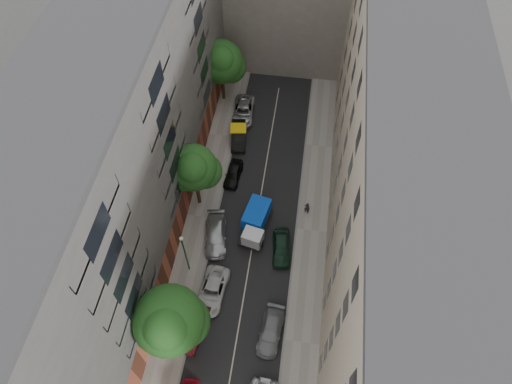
% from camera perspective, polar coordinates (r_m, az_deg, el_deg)
% --- Properties ---
extents(ground, '(120.00, 120.00, 0.00)m').
position_cam_1_polar(ground, '(45.40, 0.00, -4.03)').
color(ground, '#4C4C49').
rests_on(ground, ground).
extents(road_surface, '(8.00, 44.00, 0.02)m').
position_cam_1_polar(road_surface, '(45.39, 0.00, -4.02)').
color(road_surface, black).
rests_on(road_surface, ground).
extents(sidewalk_left, '(3.00, 44.00, 0.15)m').
position_cam_1_polar(sidewalk_left, '(46.07, -6.79, -3.11)').
color(sidewalk_left, gray).
rests_on(sidewalk_left, ground).
extents(sidewalk_right, '(3.00, 44.00, 0.15)m').
position_cam_1_polar(sidewalk_right, '(45.26, 6.93, -4.81)').
color(sidewalk_right, gray).
rests_on(sidewalk_right, ground).
extents(building_left, '(8.00, 44.00, 20.00)m').
position_cam_1_polar(building_left, '(39.70, -15.99, 5.53)').
color(building_left, '#474542').
rests_on(building_left, ground).
extents(building_right, '(8.00, 44.00, 20.00)m').
position_cam_1_polar(building_right, '(37.80, 16.75, 1.87)').
color(building_right, tan).
rests_on(building_right, ground).
extents(tarp_truck, '(2.89, 5.28, 2.29)m').
position_cam_1_polar(tarp_truck, '(44.07, -0.06, -3.72)').
color(tarp_truck, black).
rests_on(tarp_truck, ground).
extents(car_left_1, '(2.11, 4.46, 1.41)m').
position_cam_1_polar(car_left_1, '(40.60, -7.68, -16.62)').
color(car_left_1, '#490E15').
rests_on(car_left_1, ground).
extents(car_left_2, '(2.65, 5.01, 1.34)m').
position_cam_1_polar(car_left_2, '(41.68, -5.48, -12.20)').
color(car_left_2, silver).
rests_on(car_left_2, ground).
extents(car_left_3, '(2.84, 5.27, 1.45)m').
position_cam_1_polar(car_left_3, '(44.11, -5.07, -5.38)').
color(car_left_3, '#AFAFB4').
rests_on(car_left_3, ground).
extents(car_left_4, '(1.81, 3.90, 1.29)m').
position_cam_1_polar(car_left_4, '(48.17, -2.85, 2.31)').
color(car_left_4, black).
rests_on(car_left_4, ground).
extents(car_left_5, '(2.21, 4.67, 1.48)m').
position_cam_1_polar(car_left_5, '(51.47, -2.19, 7.10)').
color(car_left_5, black).
rests_on(car_left_5, ground).
extents(car_left_6, '(2.61, 5.23, 1.42)m').
position_cam_1_polar(car_left_6, '(54.12, -1.57, 10.11)').
color(car_left_6, '#B4B3B8').
rests_on(car_left_6, ground).
extents(car_right_1, '(2.26, 4.65, 1.30)m').
position_cam_1_polar(car_right_1, '(40.28, 1.85, -17.02)').
color(car_right_1, slate).
rests_on(car_right_1, ground).
extents(car_right_2, '(2.17, 4.36, 1.43)m').
position_cam_1_polar(car_right_2, '(43.37, 3.19, -6.94)').
color(car_right_2, black).
rests_on(car_right_2, ground).
extents(tree_near, '(5.60, 5.38, 8.86)m').
position_cam_1_polar(tree_near, '(35.40, -10.65, -15.75)').
color(tree_near, '#382619').
rests_on(tree_near, sidewalk_left).
extents(tree_mid, '(4.83, 4.48, 8.14)m').
position_cam_1_polar(tree_mid, '(42.48, -7.71, 2.79)').
color(tree_mid, '#382619').
rests_on(tree_mid, sidewalk_left).
extents(tree_far, '(5.23, 4.95, 8.05)m').
position_cam_1_polar(tree_far, '(52.97, -4.29, 15.70)').
color(tree_far, '#382619').
rests_on(tree_far, sidewalk_left).
extents(lamp_post, '(0.36, 0.36, 5.90)m').
position_cam_1_polar(lamp_post, '(40.14, -8.95, -7.20)').
color(lamp_post, '#18542B').
rests_on(lamp_post, sidewalk_left).
extents(pedestrian, '(0.66, 0.52, 1.59)m').
position_cam_1_polar(pedestrian, '(45.56, 6.40, -1.99)').
color(pedestrian, black).
rests_on(pedestrian, sidewalk_right).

